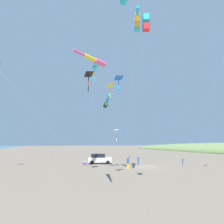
% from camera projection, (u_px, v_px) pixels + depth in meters
% --- Properties ---
extents(ground_plane, '(600.00, 600.00, 0.00)m').
position_uv_depth(ground_plane, '(147.00, 166.00, 33.89)').
color(ground_plane, '#756654').
extents(parked_car, '(4.64, 2.99, 1.85)m').
position_uv_depth(parked_car, '(100.00, 159.00, 38.29)').
color(parked_car, silver).
rests_on(parked_car, ground_plane).
extents(cooler_box, '(0.62, 0.42, 0.42)m').
position_uv_depth(cooler_box, '(85.00, 163.00, 37.37)').
color(cooler_box, purple).
rests_on(cooler_box, ground_plane).
extents(person_adult_flyer, '(0.47, 0.58, 1.75)m').
position_uv_depth(person_adult_flyer, '(138.00, 159.00, 36.52)').
color(person_adult_flyer, '#335199').
rests_on(person_adult_flyer, ground_plane).
extents(person_child_green_jacket, '(0.58, 0.46, 1.88)m').
position_uv_depth(person_child_green_jacket, '(128.00, 162.00, 31.32)').
color(person_child_green_jacket, gold).
rests_on(person_child_green_jacket, ground_plane).
extents(person_child_grey_jacket, '(0.29, 0.37, 1.23)m').
position_uv_depth(person_child_grey_jacket, '(183.00, 162.00, 35.25)').
color(person_child_grey_jacket, '#8E6B9E').
rests_on(person_child_grey_jacket, ground_plane).
extents(kite_delta_blue_topmost, '(10.06, 10.38, 12.48)m').
position_uv_depth(kite_delta_blue_topmost, '(110.00, 85.00, 29.66)').
color(kite_delta_blue_topmost, yellow).
rests_on(kite_delta_blue_topmost, ground_plane).
extents(kite_delta_white_trailing, '(4.84, 13.66, 13.44)m').
position_uv_depth(kite_delta_white_trailing, '(88.00, 75.00, 27.66)').
color(kite_delta_white_trailing, black).
rests_on(kite_delta_white_trailing, ground_plane).
extents(kite_windsock_red_high_left, '(7.78, 14.38, 16.98)m').
position_uv_depth(kite_windsock_red_high_left, '(95.00, 60.00, 31.63)').
color(kite_windsock_red_high_left, '#EF4C93').
rests_on(kite_windsock_red_high_left, ground_plane).
extents(kite_box_rainbow_low_near, '(3.27, 14.27, 15.54)m').
position_uv_depth(kite_box_rainbow_low_near, '(146.00, 23.00, 18.91)').
color(kite_box_rainbow_low_near, '#1EB7C6').
rests_on(kite_box_rainbow_low_near, ground_plane).
extents(kite_delta_black_fish_shape, '(3.61, 7.07, 11.79)m').
position_uv_depth(kite_delta_black_fish_shape, '(118.00, 78.00, 24.40)').
color(kite_delta_black_fish_shape, blue).
rests_on(kite_delta_black_fish_shape, ground_plane).
extents(kite_windsock_green_low_center, '(5.84, 15.88, 7.92)m').
position_uv_depth(kite_windsock_green_low_center, '(106.00, 103.00, 20.10)').
color(kite_windsock_green_low_center, black).
rests_on(kite_windsock_green_low_center, ground_plane).
extents(kite_delta_orange_high_right, '(1.92, 6.79, 18.27)m').
position_uv_depth(kite_delta_orange_high_right, '(95.00, 66.00, 37.19)').
color(kite_delta_orange_high_right, '#1EB7C6').
rests_on(kite_delta_orange_high_right, ground_plane).
extents(kite_delta_yellow_midlevel, '(6.63, 3.84, 6.16)m').
position_uv_depth(kite_delta_yellow_midlevel, '(116.00, 130.00, 33.74)').
color(kite_delta_yellow_midlevel, white).
rests_on(kite_delta_yellow_midlevel, ground_plane).
extents(kite_windsock_small_distant, '(3.93, 14.87, 20.47)m').
position_uv_depth(kite_windsock_small_distant, '(137.00, 23.00, 27.36)').
color(kite_windsock_small_distant, '#1EB7C6').
rests_on(kite_windsock_small_distant, ground_plane).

